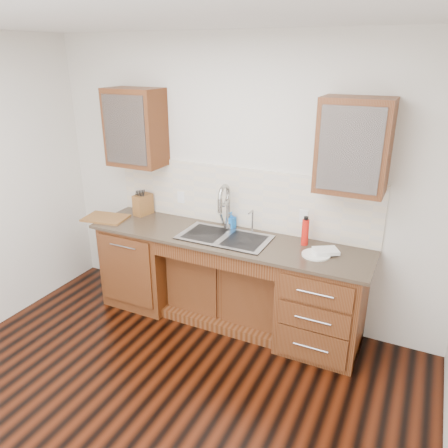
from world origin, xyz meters
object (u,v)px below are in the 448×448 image
at_px(knife_block, 143,204).
at_px(cutting_board, 106,218).
at_px(soap_bottle, 231,220).
at_px(plate, 316,255).
at_px(water_bottle, 305,232).

relative_size(knife_block, cutting_board, 0.50).
relative_size(soap_bottle, plate, 0.68).
bearing_deg(cutting_board, soap_bottle, 14.79).
bearing_deg(soap_bottle, plate, -1.86).
xyz_separation_m(soap_bottle, plate, (0.91, -0.25, -0.08)).
xyz_separation_m(water_bottle, cutting_board, (-2.03, -0.26, -0.11)).
bearing_deg(knife_block, water_bottle, 10.79).
bearing_deg(plate, knife_block, 173.86).
height_order(soap_bottle, water_bottle, water_bottle).
relative_size(soap_bottle, cutting_board, 0.38).
xyz_separation_m(water_bottle, plate, (0.15, -0.18, -0.11)).
relative_size(plate, knife_block, 1.12).
distance_m(plate, cutting_board, 2.19).
bearing_deg(plate, water_bottle, 130.90).
xyz_separation_m(water_bottle, knife_block, (-1.76, 0.03, -0.01)).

